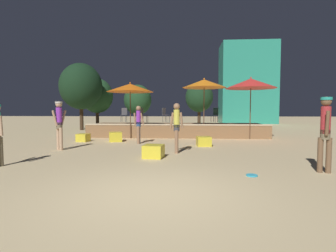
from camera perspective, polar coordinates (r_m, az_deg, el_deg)
ground_plane at (r=5.05m, az=-3.61°, el=-14.49°), size 120.00×120.00×0.00m
wooden_deck at (r=15.85m, az=2.06°, el=-0.84°), size 10.23×3.10×0.80m
patio_umbrella_0 at (r=14.55m, az=-8.24°, el=8.22°), size 2.55×2.55×3.07m
patio_umbrella_1 at (r=14.71m, az=7.88°, el=9.12°), size 2.41×2.41×3.32m
patio_umbrella_2 at (r=14.71m, az=17.58°, el=8.82°), size 2.65×2.65×3.31m
cube_seat_0 at (r=11.47m, az=7.80°, el=-3.33°), size 0.66×0.66×0.41m
cube_seat_1 at (r=8.61m, az=-3.17°, el=-5.52°), size 0.70×0.70×0.42m
cube_seat_2 at (r=13.64m, az=-17.99°, el=-2.43°), size 0.60×0.60×0.38m
cube_seat_3 at (r=13.23m, az=-11.36°, el=-2.32°), size 0.77×0.77×0.47m
person_0 at (r=9.46m, az=1.88°, el=0.09°), size 0.50×0.31×1.80m
person_2 at (r=7.52m, az=31.05°, el=-0.52°), size 0.31×0.55×1.89m
person_3 at (r=12.20m, az=-6.43°, el=0.65°), size 0.50×0.30×1.75m
person_4 at (r=10.99m, az=-22.60°, el=0.85°), size 0.39×0.56×1.90m
bistro_chair_0 at (r=16.04m, az=-5.39°, el=2.71°), size 0.45×0.45×0.90m
bistro_chair_1 at (r=16.64m, az=10.23°, el=2.69°), size 0.48×0.48×0.90m
bistro_chair_2 at (r=16.55m, az=-0.68°, el=2.74°), size 0.46×0.46×0.90m
bistro_chair_3 at (r=17.16m, az=-9.54°, el=2.72°), size 0.40×0.40×0.90m
frisbee_disc at (r=6.59m, az=17.80°, el=-10.19°), size 0.27×0.27×0.03m
background_tree_0 at (r=24.34m, az=-6.62°, el=5.66°), size 2.52×2.52×3.89m
background_tree_1 at (r=23.83m, az=-15.19°, el=6.34°), size 2.75×2.75×4.31m
background_tree_2 at (r=21.49m, az=-18.43°, el=8.16°), size 3.23×3.23×5.16m
background_tree_3 at (r=23.78m, az=6.81°, el=6.25°), size 2.46×2.46×4.08m
distant_building at (r=32.80m, az=16.81°, el=8.77°), size 6.21×4.15×9.32m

